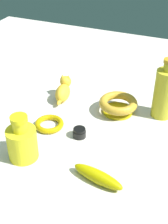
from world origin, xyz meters
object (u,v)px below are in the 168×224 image
object	(u,v)px
nail_polish_jar	(80,133)
cat_figurine	(63,90)
banana	(98,177)
bowl	(118,104)
bottle_short	(22,142)
bangle	(49,124)
bottle_tall	(164,93)

from	to	relation	value
nail_polish_jar	cat_figurine	bearing A→B (deg)	38.32
banana	nail_polish_jar	bearing A→B (deg)	-40.51
bowl	banana	bearing A→B (deg)	-171.25
bottle_short	banana	size ratio (longest dim) A/B	0.96
nail_polish_jar	bangle	bearing A→B (deg)	84.94
nail_polish_jar	bowl	world-z (taller)	bowl
bottle_short	bangle	xyz separation A→B (m)	(0.18, 0.00, -0.05)
bottle_tall	bowl	distance (m)	0.18
nail_polish_jar	bottle_tall	bearing A→B (deg)	-44.29
bangle	bottle_tall	xyz separation A→B (m)	(0.23, -0.36, 0.09)
bangle	cat_figurine	bearing A→B (deg)	10.18
bowl	cat_figurine	bearing A→B (deg)	88.60
bottle_short	cat_figurine	xyz separation A→B (m)	(0.37, 0.04, -0.02)
banana	bowl	world-z (taller)	bowl
bangle	cat_figurine	distance (m)	0.20
bangle	bowl	distance (m)	0.28
bangle	cat_figurine	xyz separation A→B (m)	(0.19, 0.03, 0.03)
cat_figurine	bowl	bearing A→B (deg)	-91.40
bangle	nail_polish_jar	size ratio (longest dim) A/B	2.29
banana	cat_figurine	bearing A→B (deg)	-40.16
bangle	banana	size ratio (longest dim) A/B	0.64
bangle	bowl	world-z (taller)	bowl
bottle_short	bowl	size ratio (longest dim) A/B	1.07
bottle_short	banana	bearing A→B (deg)	-91.99
bottle_tall	cat_figurine	world-z (taller)	bottle_tall
bangle	cat_figurine	world-z (taller)	cat_figurine
bangle	banana	bearing A→B (deg)	-125.37
banana	nail_polish_jar	size ratio (longest dim) A/B	3.56
bottle_tall	banana	size ratio (longest dim) A/B	1.41
bottle_tall	banana	xyz separation A→B (m)	(-0.42, 0.10, -0.08)
bottle_short	bowl	distance (m)	0.42
bottle_short	cat_figurine	world-z (taller)	bottle_short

